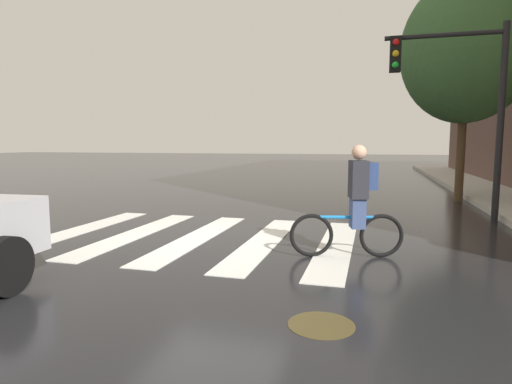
{
  "coord_description": "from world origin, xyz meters",
  "views": [
    {
      "loc": [
        2.77,
        -7.08,
        1.72
      ],
      "look_at": [
        0.75,
        0.28,
        0.84
      ],
      "focal_mm": 29.96,
      "sensor_mm": 36.0,
      "label": 1
    }
  ],
  "objects": [
    {
      "name": "crosswalk_stripes",
      "position": [
        -0.28,
        0.0,
        0.01
      ],
      "size": [
        5.54,
        4.13,
        0.01
      ],
      "color": "silver",
      "rests_on": "ground"
    },
    {
      "name": "manhole_cover",
      "position": [
        2.34,
        -3.19,
        0.0
      ],
      "size": [
        0.64,
        0.64,
        0.01
      ],
      "primitive_type": "cylinder",
      "color": "#473D1E",
      "rests_on": "ground"
    },
    {
      "name": "traffic_light_near",
      "position": [
        4.5,
        3.03,
        2.86
      ],
      "size": [
        2.47,
        0.28,
        4.2
      ],
      "color": "black",
      "rests_on": "ground"
    },
    {
      "name": "cyclist",
      "position": [
        2.53,
        -0.61,
        0.84
      ],
      "size": [
        1.67,
        0.48,
        1.69
      ],
      "color": "black",
      "rests_on": "ground"
    },
    {
      "name": "street_tree_near",
      "position": [
        5.24,
        6.61,
        4.36
      ],
      "size": [
        3.63,
        3.63,
        6.45
      ],
      "color": "#4C3823",
      "rests_on": "ground"
    },
    {
      "name": "ground_plane",
      "position": [
        0.0,
        0.0,
        0.0
      ],
      "size": [
        120.0,
        120.0,
        0.0
      ],
      "primitive_type": "plane",
      "color": "black"
    }
  ]
}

